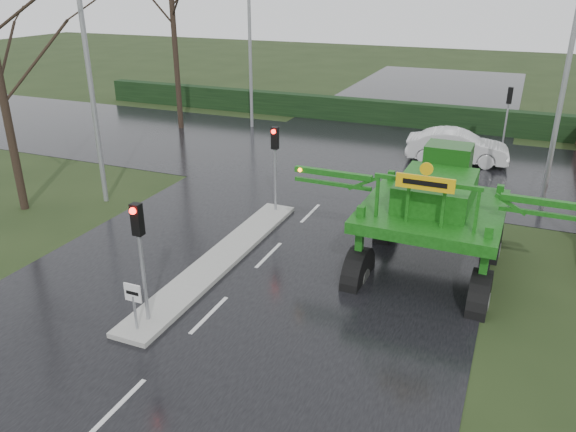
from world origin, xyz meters
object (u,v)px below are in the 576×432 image
at_px(traffic_signal_mid, 275,151).
at_px(street_light_left_near, 93,55).
at_px(traffic_signal_far, 508,105).
at_px(street_light_right, 560,58).
at_px(traffic_signal_near, 139,238).
at_px(keep_left_sign, 134,299).
at_px(white_sedan, 455,163).
at_px(crop_sprayer, 364,204).
at_px(street_light_left_far, 254,28).

xyz_separation_m(traffic_signal_mid, street_light_left_near, (-6.89, -1.49, 3.40)).
relative_size(traffic_signal_far, street_light_right, 0.35).
distance_m(traffic_signal_near, street_light_right, 16.46).
xyz_separation_m(keep_left_sign, traffic_signal_far, (7.80, 21.51, 1.53)).
relative_size(traffic_signal_near, traffic_signal_mid, 1.00).
bearing_deg(street_light_right, traffic_signal_near, -126.13).
height_order(traffic_signal_mid, white_sedan, traffic_signal_mid).
bearing_deg(street_light_right, traffic_signal_mid, -154.60).
height_order(crop_sprayer, white_sedan, crop_sprayer).
bearing_deg(traffic_signal_mid, white_sedan, 59.49).
bearing_deg(traffic_signal_far, traffic_signal_near, 69.64).
xyz_separation_m(street_light_left_near, street_light_left_far, (0.00, 14.00, 0.00)).
xyz_separation_m(traffic_signal_mid, white_sedan, (5.75, 9.76, -2.59)).
height_order(keep_left_sign, traffic_signal_near, traffic_signal_near).
relative_size(keep_left_sign, street_light_left_near, 0.14).
bearing_deg(white_sedan, crop_sprayer, 169.97).
bearing_deg(keep_left_sign, traffic_signal_near, 90.00).
xyz_separation_m(traffic_signal_mid, street_light_right, (9.49, 4.51, 3.40)).
bearing_deg(street_light_left_far, white_sedan, -12.26).
xyz_separation_m(keep_left_sign, white_sedan, (5.75, 18.75, -1.06)).
height_order(street_light_left_near, crop_sprayer, street_light_left_near).
bearing_deg(traffic_signal_far, white_sedan, 53.37).
bearing_deg(traffic_signal_mid, crop_sprayer, -38.49).
bearing_deg(crop_sprayer, traffic_signal_near, -131.73).
relative_size(traffic_signal_near, street_light_left_far, 0.35).
relative_size(street_light_left_near, street_light_right, 1.00).
height_order(keep_left_sign, traffic_signal_mid, traffic_signal_mid).
xyz_separation_m(traffic_signal_mid, crop_sprayer, (4.53, -3.60, -0.18)).
distance_m(traffic_signal_near, crop_sprayer, 6.67).
bearing_deg(street_light_left_near, traffic_signal_mid, 12.21).
height_order(traffic_signal_near, street_light_right, street_light_right).
bearing_deg(keep_left_sign, white_sedan, 72.95).
xyz_separation_m(traffic_signal_near, street_light_right, (9.49, 13.01, 3.40)).
height_order(traffic_signal_far, crop_sprayer, crop_sprayer).
distance_m(street_light_left_near, white_sedan, 17.95).
height_order(traffic_signal_mid, street_light_left_far, street_light_left_far).
height_order(traffic_signal_mid, street_light_right, street_light_right).
bearing_deg(crop_sprayer, street_light_left_near, 170.55).
bearing_deg(crop_sprayer, street_light_left_far, 126.35).
bearing_deg(white_sedan, street_light_left_far, 72.94).
height_order(street_light_right, crop_sprayer, street_light_right).
distance_m(street_light_left_near, street_light_left_far, 14.00).
bearing_deg(white_sedan, street_light_right, -149.31).
bearing_deg(traffic_signal_near, street_light_left_far, 108.17).
xyz_separation_m(keep_left_sign, crop_sprayer, (4.53, 5.39, 1.35)).
distance_m(street_light_right, white_sedan, 8.80).
relative_size(traffic_signal_far, street_light_left_near, 0.35).
height_order(keep_left_sign, white_sedan, keep_left_sign).
bearing_deg(street_light_left_far, traffic_signal_near, -71.83).
xyz_separation_m(street_light_left_far, crop_sprayer, (11.42, -16.11, -3.58)).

